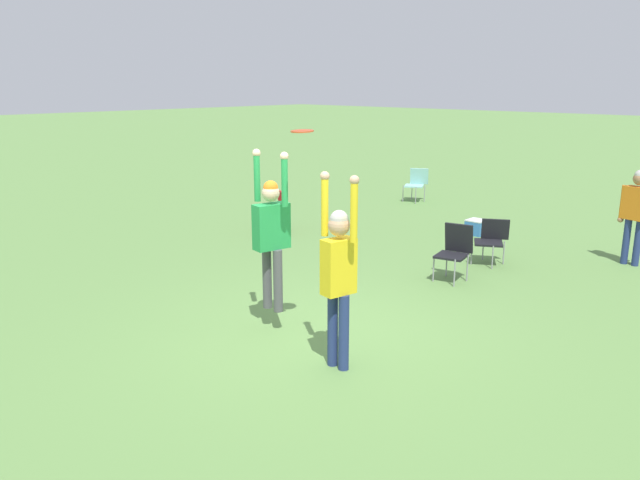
% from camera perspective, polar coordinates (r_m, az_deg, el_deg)
% --- Properties ---
extents(ground_plane, '(120.00, 120.00, 0.00)m').
position_cam_1_polar(ground_plane, '(8.14, -0.54, -8.62)').
color(ground_plane, '#608C47').
extents(person_jumping, '(0.61, 0.49, 2.07)m').
position_cam_1_polar(person_jumping, '(7.92, -4.46, 1.13)').
color(person_jumping, '#4C4C51').
rests_on(person_jumping, ground_plane).
extents(person_defending, '(0.52, 0.40, 2.23)m').
position_cam_1_polar(person_defending, '(6.85, 1.72, -2.49)').
color(person_defending, navy).
rests_on(person_defending, ground_plane).
extents(frisbee, '(0.26, 0.26, 0.03)m').
position_cam_1_polar(frisbee, '(7.14, -1.64, 9.92)').
color(frisbee, '#E04C23').
extents(camping_chair_0, '(0.55, 0.60, 0.93)m').
position_cam_1_polar(camping_chair_0, '(10.37, 12.23, -0.72)').
color(camping_chair_0, gray).
rests_on(camping_chair_0, ground_plane).
extents(camping_chair_1, '(0.67, 0.73, 0.89)m').
position_cam_1_polar(camping_chair_1, '(17.17, 8.80, 5.26)').
color(camping_chair_1, gray).
rests_on(camping_chair_1, ground_plane).
extents(camping_chair_2, '(0.62, 0.68, 0.90)m').
position_cam_1_polar(camping_chair_2, '(13.46, -3.87, 2.87)').
color(camping_chair_2, gray).
rests_on(camping_chair_2, ground_plane).
extents(camping_chair_3, '(0.66, 0.72, 0.80)m').
position_cam_1_polar(camping_chair_3, '(11.50, 15.39, 0.21)').
color(camping_chair_3, gray).
rests_on(camping_chair_3, ground_plane).
extents(person_spectator_far, '(0.57, 0.30, 1.70)m').
position_cam_1_polar(person_spectator_far, '(12.21, 26.93, 2.57)').
color(person_spectator_far, navy).
rests_on(person_spectator_far, ground_plane).
extents(cooler_box, '(0.37, 0.38, 0.32)m').
position_cam_1_polar(cooler_box, '(13.69, 14.10, 1.16)').
color(cooler_box, '#336BB7').
rests_on(cooler_box, ground_plane).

